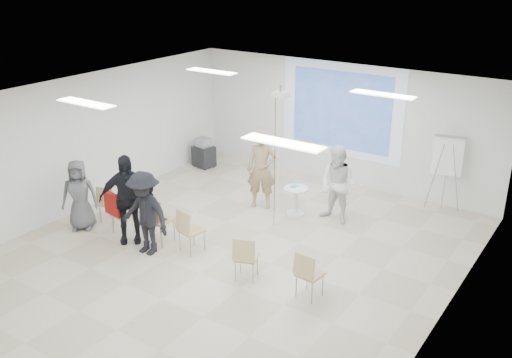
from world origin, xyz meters
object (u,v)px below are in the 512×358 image
Objects in this scene: player_right at (338,181)px; audience_outer at (79,191)px; chair_center at (188,228)px; audience_left at (126,193)px; av_cart at (204,154)px; chair_left_mid at (119,212)px; laptop at (161,218)px; chair_left_inner at (157,217)px; flipchart_easel at (448,156)px; chair_far_left at (108,201)px; chair_right_inner at (245,255)px; pedestal_table at (296,199)px; player_left at (262,164)px; chair_right_far at (308,272)px; audience_mid at (144,208)px.

player_right is 1.11× the size of audience_outer.
player_right is at bearing 71.49° from chair_center.
audience_left is at bearing -155.04° from chair_center.
audience_left is at bearing -60.81° from av_cart.
laptop is at bearing 21.87° from chair_left_mid.
player_right reaches higher than chair_center.
chair_left_inner is at bearing -25.38° from audience_outer.
chair_center is 2.45× the size of laptop.
audience_left reaches higher than audience_outer.
audience_outer is at bearing 14.12° from laptop.
av_cart is at bearing 56.44° from audience_outer.
audience_outer is 7.88m from flipchart_easel.
chair_left_mid is at bearing 12.60° from laptop.
audience_left reaches higher than laptop.
flipchart_easel reaches higher than chair_far_left.
player_right is 4.56m from chair_left_mid.
chair_right_inner is 5.35m from flipchart_easel.
pedestal_table is at bearing -154.51° from flipchart_easel.
laptop is 4.40m from av_cart.
pedestal_table is 0.37× the size of flipchart_easel.
chair_center is (0.05, -2.59, -0.50)m from player_left.
chair_left_inner reaches higher than chair_right_inner.
chair_right_far is 0.40× the size of audience_left.
chair_far_left is (-3.09, -2.59, 0.13)m from pedestal_table.
chair_right_inner reaches higher than pedestal_table.
player_right is at bearing 49.33° from chair_left_inner.
chair_far_left is at bearing 155.58° from chair_right_inner.
audience_outer is (-1.80, -0.47, 0.31)m from laptop.
audience_left reaches higher than chair_left_mid.
chair_right_far reaches higher than chair_left_mid.
player_right is 2.22× the size of chair_right_inner.
player_left is 2.54× the size of av_cart.
laptop is at bearing 153.11° from chair_right_inner.
flipchart_easel is 2.16× the size of av_cart.
player_right is 0.99× the size of audience_mid.
chair_right_inner is at bearing -124.26° from flipchart_easel.
pedestal_table is 0.32× the size of player_left.
audience_left is (-1.26, -2.88, 0.02)m from player_left.
audience_outer is (-1.24, -0.15, -0.20)m from audience_left.
laptop is (-1.56, -2.61, 0.17)m from pedestal_table.
flipchart_easel is (4.72, 4.99, 0.24)m from audience_left.
laptop is at bearing -170.31° from chair_center.
audience_mid is at bearing -54.32° from av_cart.
pedestal_table is 0.81× the size of av_cart.
audience_mid is (-3.32, -0.35, 0.44)m from chair_right_far.
flipchart_easel is (4.16, 4.67, 0.76)m from laptop.
chair_left_mid is 4.33m from chair_right_far.
av_cart reaches higher than laptop.
chair_far_left is at bearing -1.26° from laptop.
chair_left_inner is 1.11× the size of chair_center.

